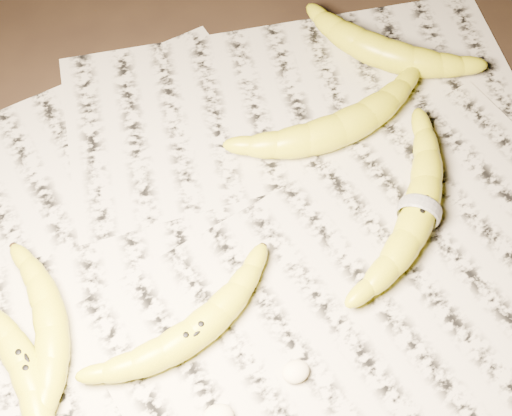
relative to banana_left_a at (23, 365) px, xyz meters
name	(u,v)px	position (x,y,z in m)	size (l,w,h in m)	color
ground	(255,251)	(0.25, 0.03, -0.02)	(3.00, 3.00, 0.00)	black
newspaper_patch	(232,284)	(0.22, 0.00, -0.02)	(0.90, 0.70, 0.01)	#B6AF9C
banana_left_a	(23,365)	(0.00, 0.00, 0.00)	(0.19, 0.05, 0.03)	yellow
banana_left_b	(51,331)	(0.03, 0.02, 0.00)	(0.17, 0.05, 0.03)	yellow
banana_center	(193,332)	(0.16, -0.04, 0.00)	(0.19, 0.06, 0.04)	yellow
banana_taped	(420,210)	(0.43, -0.01, 0.00)	(0.23, 0.06, 0.04)	yellow
banana_upper_a	(339,128)	(0.40, 0.12, 0.00)	(0.21, 0.07, 0.04)	yellow
banana_upper_b	(385,51)	(0.51, 0.20, 0.00)	(0.19, 0.06, 0.04)	yellow
measuring_tape	(420,210)	(0.43, -0.01, 0.00)	(0.05, 0.05, 0.00)	white
flesh_chunk_c	(296,370)	(0.24, -0.11, -0.01)	(0.03, 0.02, 0.02)	#F8EEC0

